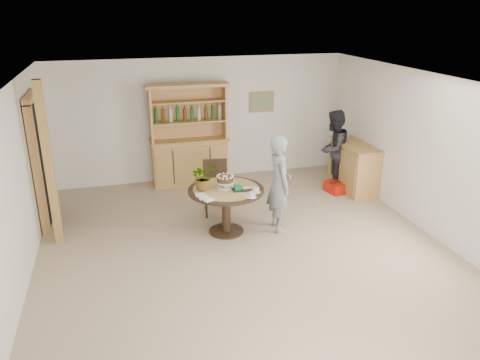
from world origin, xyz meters
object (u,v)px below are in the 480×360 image
(teen_boy, at_px, (279,183))
(dining_chair, at_px, (216,183))
(adult_person, at_px, (333,149))
(red_suitcase, at_px, (342,186))
(hutch, at_px, (189,150))
(sideboard, at_px, (354,167))
(dining_table, at_px, (226,198))

(teen_boy, bearing_deg, dining_chair, 45.26)
(adult_person, height_order, red_suitcase, adult_person)
(hutch, height_order, adult_person, hutch)
(sideboard, distance_m, adult_person, 0.53)
(teen_boy, bearing_deg, hutch, 25.53)
(hutch, relative_size, dining_chair, 2.16)
(teen_boy, distance_m, red_suitcase, 2.27)
(sideboard, xyz_separation_m, adult_person, (-0.33, 0.27, 0.31))
(hutch, height_order, red_suitcase, hutch)
(adult_person, bearing_deg, red_suitcase, 72.64)
(sideboard, bearing_deg, dining_chair, -173.30)
(dining_chair, distance_m, adult_person, 2.61)
(sideboard, distance_m, dining_table, 3.09)
(dining_chair, bearing_deg, dining_table, -82.09)
(hutch, xyz_separation_m, dining_chair, (0.19, -1.58, -0.15))
(adult_person, xyz_separation_m, red_suitcase, (0.09, -0.30, -0.68))
(adult_person, distance_m, red_suitcase, 0.75)
(dining_table, relative_size, teen_boy, 0.76)
(adult_person, bearing_deg, dining_table, -4.18)
(dining_table, bearing_deg, adult_person, 29.53)
(hutch, bearing_deg, sideboard, -22.21)
(dining_table, distance_m, adult_person, 2.92)
(teen_boy, bearing_deg, dining_table, 86.49)
(hutch, relative_size, teen_boy, 1.29)
(teen_boy, height_order, red_suitcase, teen_boy)
(teen_boy, height_order, adult_person, teen_boy)
(sideboard, relative_size, adult_person, 0.81)
(hutch, distance_m, dining_chair, 1.59)
(adult_person, relative_size, red_suitcase, 2.36)
(dining_table, bearing_deg, dining_chair, 89.16)
(dining_table, distance_m, red_suitcase, 2.90)
(hutch, xyz_separation_m, dining_table, (0.18, -2.40, -0.08))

